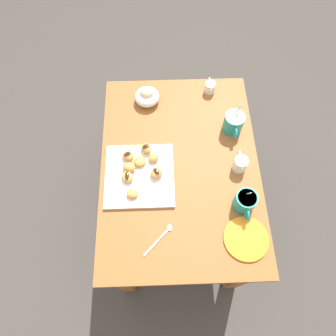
# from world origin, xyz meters

# --- Properties ---
(ground_plane) EXTENTS (8.00, 8.00, 0.00)m
(ground_plane) POSITION_xyz_m (0.00, 0.00, 0.00)
(ground_plane) COLOR #423D38
(dining_table) EXTENTS (0.99, 0.71, 0.71)m
(dining_table) POSITION_xyz_m (0.00, 0.00, 0.57)
(dining_table) COLOR #935628
(dining_table) RESTS_ON ground_plane
(pastry_plate_square) EXTENTS (0.30, 0.30, 0.02)m
(pastry_plate_square) POSITION_xyz_m (0.05, -0.18, 0.72)
(pastry_plate_square) COLOR silver
(pastry_plate_square) RESTS_ON dining_table
(coffee_mug_teal_left) EXTENTS (0.13, 0.09, 0.15)m
(coffee_mug_teal_left) POSITION_xyz_m (-0.19, 0.26, 0.76)
(coffee_mug_teal_left) COLOR teal
(coffee_mug_teal_left) RESTS_ON dining_table
(coffee_mug_teal_right) EXTENTS (0.13, 0.09, 0.14)m
(coffee_mug_teal_right) POSITION_xyz_m (0.19, 0.26, 0.76)
(coffee_mug_teal_right) COLOR teal
(coffee_mug_teal_right) RESTS_ON dining_table
(cream_pitcher_white) EXTENTS (0.10, 0.06, 0.07)m
(cream_pitcher_white) POSITION_xyz_m (0.02, 0.26, 0.75)
(cream_pitcher_white) COLOR silver
(cream_pitcher_white) RESTS_ON dining_table
(ice_cream_bowl) EXTENTS (0.12, 0.12, 0.09)m
(ice_cream_bowl) POSITION_xyz_m (-0.37, -0.14, 0.75)
(ice_cream_bowl) COLOR silver
(ice_cream_bowl) RESTS_ON dining_table
(chocolate_sauce_pitcher) EXTENTS (0.09, 0.05, 0.06)m
(chocolate_sauce_pitcher) POSITION_xyz_m (-0.42, 0.17, 0.74)
(chocolate_sauce_pitcher) COLOR silver
(chocolate_sauce_pitcher) RESTS_ON dining_table
(saucer_orange_left) EXTENTS (0.18, 0.18, 0.01)m
(saucer_orange_left) POSITION_xyz_m (0.33, 0.25, 0.72)
(saucer_orange_left) COLOR orange
(saucer_orange_left) RESTS_ON dining_table
(loose_spoon_near_saucer) EXTENTS (0.12, 0.12, 0.01)m
(loose_spoon_near_saucer) POSITION_xyz_m (0.31, -0.09, 0.72)
(loose_spoon_near_saucer) COLOR silver
(loose_spoon_near_saucer) RESTS_ON dining_table
(beignet_0) EXTENTS (0.07, 0.07, 0.03)m
(beignet_0) POSITION_xyz_m (-0.01, -0.18, 0.74)
(beignet_0) COLOR #D19347
(beignet_0) RESTS_ON pastry_plate_square
(beignet_1) EXTENTS (0.05, 0.06, 0.04)m
(beignet_1) POSITION_xyz_m (0.02, -0.22, 0.75)
(beignet_1) COLOR #D19347
(beignet_1) RESTS_ON pastry_plate_square
(beignet_2) EXTENTS (0.07, 0.07, 0.03)m
(beignet_2) POSITION_xyz_m (-0.04, -0.23, 0.75)
(beignet_2) COLOR #D19347
(beignet_2) RESTS_ON pastry_plate_square
(chocolate_drizzle_2) EXTENTS (0.03, 0.04, 0.00)m
(chocolate_drizzle_2) POSITION_xyz_m (-0.04, -0.23, 0.77)
(chocolate_drizzle_2) COLOR black
(chocolate_drizzle_2) RESTS_ON beignet_2
(beignet_3) EXTENTS (0.06, 0.06, 0.03)m
(beignet_3) POSITION_xyz_m (-0.03, -0.12, 0.75)
(beignet_3) COLOR #D19347
(beignet_3) RESTS_ON pastry_plate_square
(beignet_4) EXTENTS (0.07, 0.07, 0.04)m
(beignet_4) POSITION_xyz_m (0.05, -0.10, 0.75)
(beignet_4) COLOR #D19347
(beignet_4) RESTS_ON pastry_plate_square
(chocolate_drizzle_4) EXTENTS (0.04, 0.04, 0.00)m
(chocolate_drizzle_4) POSITION_xyz_m (0.05, -0.10, 0.77)
(chocolate_drizzle_4) COLOR black
(chocolate_drizzle_4) RESTS_ON beignet_4
(beignet_5) EXTENTS (0.04, 0.05, 0.03)m
(beignet_5) POSITION_xyz_m (0.14, -0.21, 0.74)
(beignet_5) COLOR #D19347
(beignet_5) RESTS_ON pastry_plate_square
(beignet_6) EXTENTS (0.07, 0.06, 0.04)m
(beignet_6) POSITION_xyz_m (-0.07, -0.15, 0.75)
(beignet_6) COLOR #D19347
(beignet_6) RESTS_ON pastry_plate_square
(chocolate_drizzle_6) EXTENTS (0.03, 0.03, 0.00)m
(chocolate_drizzle_6) POSITION_xyz_m (-0.07, -0.15, 0.77)
(chocolate_drizzle_6) COLOR black
(chocolate_drizzle_6) RESTS_ON beignet_6
(beignet_7) EXTENTS (0.07, 0.06, 0.03)m
(beignet_7) POSITION_xyz_m (0.06, -0.23, 0.74)
(beignet_7) COLOR #D19347
(beignet_7) RESTS_ON pastry_plate_square
(chocolate_drizzle_7) EXTENTS (0.04, 0.02, 0.00)m
(chocolate_drizzle_7) POSITION_xyz_m (0.06, -0.23, 0.76)
(chocolate_drizzle_7) COLOR black
(chocolate_drizzle_7) RESTS_ON beignet_7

